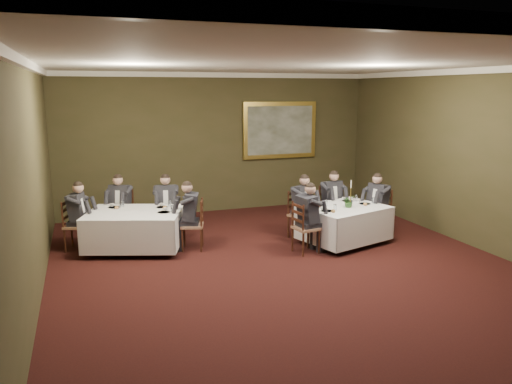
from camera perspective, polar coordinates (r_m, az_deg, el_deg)
ground at (r=8.54m, az=4.69°, el=-9.59°), size 10.00×10.00×0.00m
ceiling at (r=7.98m, az=5.11°, el=14.56°), size 8.00×10.00×0.10m
back_wall at (r=12.76m, az=-4.35°, el=5.58°), size 8.00×0.10×3.50m
left_wall at (r=7.42m, az=-24.58°, el=0.20°), size 0.10×10.00×3.50m
right_wall at (r=10.36m, az=25.55°, el=3.08°), size 0.10×10.00×3.50m
crown_molding at (r=7.97m, az=5.11°, el=14.13°), size 8.00×10.00×0.12m
table_main at (r=10.32m, az=10.02°, el=-3.36°), size 1.93×1.67×0.67m
table_second at (r=10.04m, az=-13.70°, el=-3.93°), size 2.13×1.86×0.67m
chair_main_backleft at (r=10.65m, az=5.07°, el=-3.67°), size 0.59×0.58×1.00m
diner_main_backleft at (r=10.59m, az=5.14°, el=-2.49°), size 0.58×0.61×1.35m
chair_main_backright at (r=11.24m, az=8.50°, el=-2.95°), size 0.48×0.46×1.00m
diner_main_backright at (r=11.17m, az=8.57°, el=-1.82°), size 0.45×0.52×1.35m
chair_main_endleft at (r=9.67m, az=5.64°, el=-5.28°), size 0.48×0.50×1.00m
diner_main_endleft at (r=9.61m, az=5.73°, el=-3.96°), size 0.53×0.47×1.35m
chair_main_endright at (r=11.11m, az=13.76°, el=-3.33°), size 0.54×0.55×1.00m
diner_main_endright at (r=11.04m, az=13.77°, el=-2.19°), size 0.58×0.53×1.35m
chair_sec_backleft at (r=11.06m, az=-15.04°, el=-3.46°), size 0.59×0.58×1.00m
diner_sec_backleft at (r=10.99m, az=-15.13°, el=-2.32°), size 0.58×0.61×1.35m
chair_sec_backright at (r=10.87m, az=-10.12°, el=-3.50°), size 0.52×0.51×1.00m
diner_sec_backright at (r=10.80m, az=-10.17°, el=-2.35°), size 0.50×0.56×1.35m
chair_sec_endright at (r=9.90m, az=-7.20°, el=-4.91°), size 0.53×0.54×1.00m
diner_sec_endright at (r=9.84m, az=-7.30°, el=-3.64°), size 0.58×0.52×1.35m
chair_sec_endleft at (r=10.40m, az=-19.79°, el=-4.71°), size 0.54×0.55×1.00m
diner_sec_endleft at (r=10.33m, az=-19.81°, el=-3.50°), size 0.58×0.53×1.35m
centerpiece at (r=10.18m, az=10.57°, el=-0.98°), size 0.27×0.24×0.27m
candlestick at (r=10.30m, az=10.76°, el=-0.47°), size 0.08×0.08×0.54m
place_setting_table_main at (r=10.22m, az=7.17°, el=-1.42°), size 0.33×0.31×0.14m
place_setting_table_second at (r=10.46m, az=-15.65°, el=-1.46°), size 0.33×0.31×0.14m
painting at (r=13.20m, az=2.74°, el=7.08°), size 2.02×0.09×1.47m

